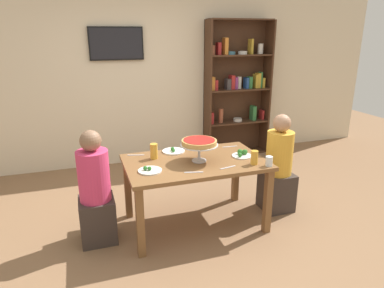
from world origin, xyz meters
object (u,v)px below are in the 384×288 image
salad_plate_near_diner (242,154)px  cutlery_knife_near (136,155)px  dining_table (195,169)px  cutlery_spare_fork (228,167)px  cutlery_fork_near (230,147)px  deep_dish_pizza_stand (199,143)px  cutlery_fork_far (206,148)px  bookshelf (237,88)px  beer_glass_amber_tall (154,151)px  salad_plate_far_diner (173,151)px  diner_head_west (96,195)px  salad_plate_spare (150,170)px  diner_head_east (278,170)px  beer_glass_amber_short (254,158)px  water_glass_clear_near (269,161)px  cutlery_knife_far (194,172)px  television (116,43)px

salad_plate_near_diner → cutlery_knife_near: size_ratio=1.18×
dining_table → cutlery_spare_fork: 0.39m
cutlery_fork_near → deep_dish_pizza_stand: bearing=36.1°
cutlery_knife_near → cutlery_fork_far: size_ratio=1.00×
bookshelf → beer_glass_amber_tall: bearing=-134.9°
salad_plate_far_diner → cutlery_fork_far: salad_plate_far_diner is taller
dining_table → beer_glass_amber_tall: beer_glass_amber_tall is taller
diner_head_west → salad_plate_spare: 0.59m
diner_head_east → beer_glass_amber_short: size_ratio=8.08×
diner_head_east → cutlery_fork_near: size_ratio=6.39×
salad_plate_near_diner → beer_glass_amber_tall: (-0.91, 0.23, 0.06)m
bookshelf → diner_head_west: 3.22m
salad_plate_far_diner → cutlery_fork_near: 0.67m
salad_plate_far_diner → cutlery_fork_far: bearing=-1.8°
water_glass_clear_near → cutlery_spare_fork: water_glass_clear_near is taller
cutlery_fork_far → bookshelf: bearing=-114.3°
diner_head_east → cutlery_knife_far: size_ratio=6.39×
water_glass_clear_near → cutlery_knife_far: water_glass_clear_near is taller
deep_dish_pizza_stand → beer_glass_amber_tall: 0.49m
deep_dish_pizza_stand → cutlery_fork_near: (0.50, 0.33, -0.19)m
diner_head_west → beer_glass_amber_tall: bearing=15.5°
bookshelf → diner_head_east: bookshelf is taller
diner_head_west → deep_dish_pizza_stand: (1.05, -0.05, 0.44)m
beer_glass_amber_short → cutlery_spare_fork: 0.29m
bookshelf → beer_glass_amber_short: bookshelf is taller
cutlery_knife_near → diner_head_west: bearing=51.8°
beer_glass_amber_tall → bookshelf: bearing=45.1°
salad_plate_near_diner → beer_glass_amber_short: size_ratio=1.50×
beer_glass_amber_tall → cutlery_spare_fork: 0.80m
television → water_glass_clear_near: size_ratio=7.80×
diner_head_east → beer_glass_amber_tall: 1.46m
bookshelf → beer_glass_amber_short: size_ratio=15.54×
salad_plate_far_diner → salad_plate_spare: 0.60m
beer_glass_amber_short → diner_head_west: bearing=168.8°
salad_plate_spare → cutlery_knife_far: salad_plate_spare is taller
cutlery_knife_near → water_glass_clear_near: bearing=164.4°
cutlery_fork_near → diner_head_west: bearing=13.0°
cutlery_fork_near → television: bearing=-57.8°
diner_head_west → cutlery_spare_fork: size_ratio=6.39×
television → cutlery_fork_near: (1.02, -1.81, -1.11)m
water_glass_clear_near → diner_head_east: bearing=46.5°
salad_plate_far_diner → beer_glass_amber_short: beer_glass_amber_short is taller
diner_head_west → water_glass_clear_near: diner_head_west is taller
beer_glass_amber_tall → dining_table: bearing=-26.7°
beer_glass_amber_short → water_glass_clear_near: size_ratio=1.42×
diner_head_east → water_glass_clear_near: diner_head_east is taller
bookshelf → salad_plate_spare: size_ratio=9.72×
beer_glass_amber_tall → water_glass_clear_near: (1.03, -0.57, -0.03)m
television → beer_glass_amber_tall: television is taller
cutlery_fork_near → cutlery_knife_far: same height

